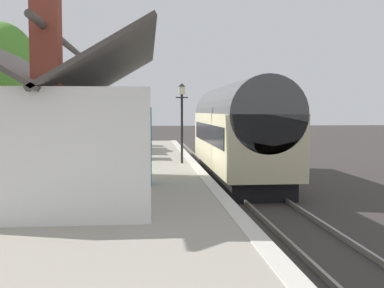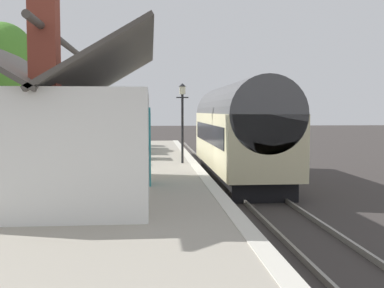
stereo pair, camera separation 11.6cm
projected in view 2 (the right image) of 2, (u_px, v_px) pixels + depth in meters
The scene contains 16 objects.
ground_plane at pixel (226, 190), 18.56m from camera, with size 160.00×160.00×0.00m, color #383330.
platform at pixel (115, 179), 18.15m from camera, with size 32.00×6.66×0.95m, color #A39B8C.
platform_edge_coping at pixel (196, 166), 18.39m from camera, with size 32.00×0.36×0.02m, color beige.
rail_near at pixel (266, 187), 18.70m from camera, with size 52.00×0.08×0.14m, color gray.
rail_far at pixel (230, 188), 18.57m from camera, with size 52.00×0.08×0.14m, color gray.
train at pixel (239, 131), 20.62m from camera, with size 10.91×2.73×4.32m.
station_building at pixel (67, 139), 12.28m from camera, with size 7.71×4.52×5.09m.
bench_near_building at pixel (145, 148), 21.25m from camera, with size 1.41×0.48×0.88m.
bench_by_lamp at pixel (147, 140), 27.09m from camera, with size 1.40×0.44×0.88m.
bench_mid_platform at pixel (145, 138), 29.09m from camera, with size 1.41×0.48×0.88m.
bench_platform_end at pixel (144, 144), 23.78m from camera, with size 1.42×0.49×0.88m.
planter_under_sign at pixel (123, 154), 19.00m from camera, with size 0.66×0.66×0.83m.
planter_bench_right at pixel (87, 138), 28.79m from camera, with size 0.63×0.63×0.96m.
planter_corner_building at pixel (62, 151), 19.68m from camera, with size 0.55×0.55×0.92m.
lamp_post_platform at pixel (182, 107), 19.37m from camera, with size 0.32×0.50×3.29m.
tree_far_left at pixel (3, 67), 26.92m from camera, with size 4.55×4.00×8.15m.
Camera 2 is at (-18.20, 2.93, 3.11)m, focal length 44.07 mm.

